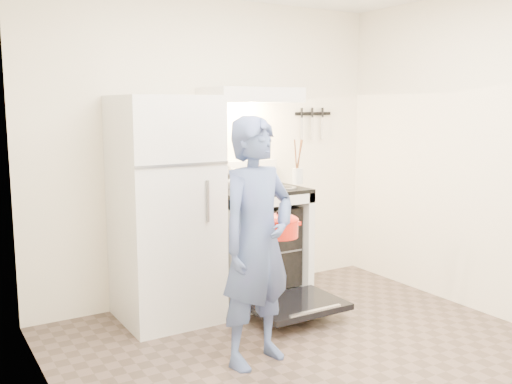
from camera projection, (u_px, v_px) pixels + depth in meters
floor at (347, 373)px, 3.50m from camera, size 3.60×3.60×0.00m
back_wall at (212, 150)px, 4.83m from camera, size 3.20×0.02×2.50m
refrigerator at (165, 209)px, 4.30m from camera, size 0.70×0.70×1.70m
stove_body at (255, 245)px, 4.79m from camera, size 0.76×0.65×0.92m
cooktop at (255, 190)px, 4.72m from camera, size 0.76×0.65×0.03m
backsplash at (238, 172)px, 4.94m from camera, size 0.76×0.07×0.20m
oven_door at (296, 304)px, 4.34m from camera, size 0.70×0.54×0.04m
oven_rack at (255, 248)px, 4.80m from camera, size 0.60×0.52×0.01m
range_hood at (250, 95)px, 4.67m from camera, size 0.76×0.50×0.12m
knife_strip at (313, 114)px, 5.31m from camera, size 0.40×0.02×0.03m
pizza_stone at (266, 247)px, 4.76m from camera, size 0.30×0.30×0.02m
tea_kettle at (220, 171)px, 4.65m from camera, size 0.25×0.20×0.30m
utensil_jar at (298, 176)px, 4.74m from camera, size 0.11×0.11×0.13m
person at (257, 242)px, 3.55m from camera, size 0.64×0.49×1.57m
dutch_oven at (279, 228)px, 3.90m from camera, size 0.33×0.26×0.22m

